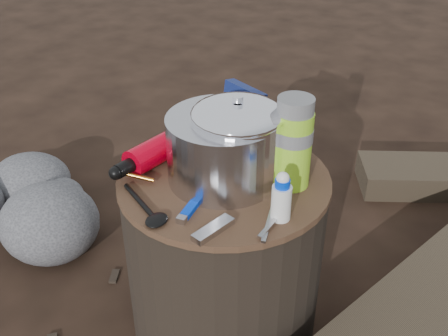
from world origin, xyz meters
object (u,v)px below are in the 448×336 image
at_px(stump, 224,252).
at_px(thermos, 293,143).
at_px(travel_mug, 287,137).
at_px(camping_pot, 237,142).
at_px(fuel_bottle, 163,147).

relative_size(stump, thermos, 2.35).
distance_m(stump, travel_mug, 0.34).
bearing_deg(camping_pot, thermos, 21.09).
height_order(stump, thermos, thermos).
bearing_deg(thermos, stump, -162.24).
relative_size(thermos, travel_mug, 1.54).
height_order(camping_pot, travel_mug, camping_pot).
relative_size(camping_pot, travel_mug, 1.48).
relative_size(fuel_bottle, thermos, 1.30).
distance_m(fuel_bottle, thermos, 0.33).
bearing_deg(fuel_bottle, thermos, 19.59).
bearing_deg(travel_mug, fuel_bottle, -155.40).
relative_size(camping_pot, fuel_bottle, 0.74).
height_order(camping_pot, fuel_bottle, camping_pot).
bearing_deg(travel_mug, thermos, -61.69).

